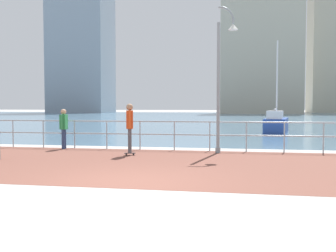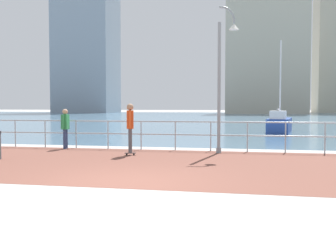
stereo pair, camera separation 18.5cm
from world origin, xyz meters
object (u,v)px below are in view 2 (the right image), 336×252
object	(u,v)px
lamppost	(223,72)
bystander	(65,125)
sailboat_yellow	(280,124)
skateboarder	(130,124)

from	to	relation	value
lamppost	bystander	xyz separation A→B (m)	(-6.42, 0.29, -2.04)
bystander	sailboat_yellow	world-z (taller)	sailboat_yellow
bystander	sailboat_yellow	bearing A→B (deg)	51.51
sailboat_yellow	lamppost	bearing A→B (deg)	-104.07
bystander	lamppost	bearing A→B (deg)	-2.58
lamppost	skateboarder	xyz separation A→B (m)	(-3.20, -1.23, -1.88)
lamppost	skateboarder	bearing A→B (deg)	-158.94
skateboarder	lamppost	bearing A→B (deg)	21.06
lamppost	sailboat_yellow	bearing A→B (deg)	75.93
skateboarder	sailboat_yellow	xyz separation A→B (m)	(6.26, 13.44, -0.53)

